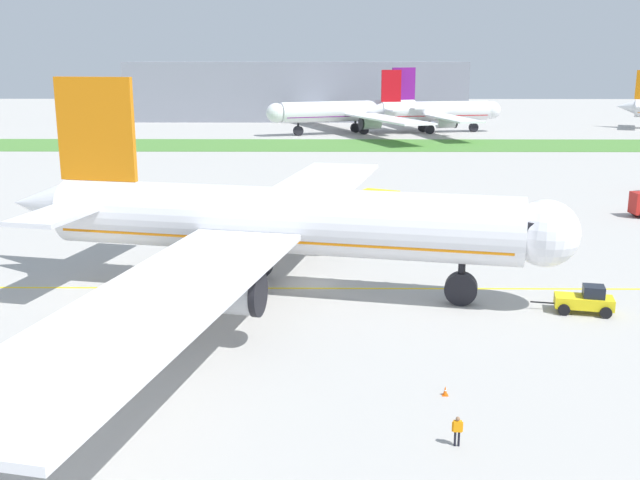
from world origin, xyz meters
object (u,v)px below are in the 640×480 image
(parked_airliner_far_centre, at_px, (352,112))
(service_truck_catering_van, at_px, (385,202))
(ground_crew_wingwalker_port, at_px, (457,428))
(pushback_tug, at_px, (586,300))
(airliner_foreground, at_px, (274,222))
(traffic_cone_near_nose, at_px, (445,391))
(parked_airliner_far_right, at_px, (433,112))

(parked_airliner_far_centre, bearing_deg, service_truck_catering_van, -89.51)
(ground_crew_wingwalker_port, bearing_deg, parked_airliner_far_centre, 90.06)
(pushback_tug, bearing_deg, parked_airliner_far_centre, 95.55)
(airliner_foreground, height_order, traffic_cone_near_nose, airliner_foreground)
(pushback_tug, height_order, parked_airliner_far_centre, parked_airliner_far_centre)
(ground_crew_wingwalker_port, height_order, parked_airliner_far_right, parked_airliner_far_right)
(traffic_cone_near_nose, xyz_separation_m, service_truck_catering_van, (0.38, 51.59, 1.36))
(pushback_tug, bearing_deg, ground_crew_wingwalker_port, -123.19)
(parked_airliner_far_centre, bearing_deg, ground_crew_wingwalker_port, -89.94)
(pushback_tug, distance_m, traffic_cone_near_nose, 19.64)
(airliner_foreground, distance_m, parked_airliner_far_right, 140.64)
(traffic_cone_near_nose, bearing_deg, airliner_foreground, 119.46)
(parked_airliner_far_right, bearing_deg, airliner_foreground, -103.27)
(pushback_tug, distance_m, ground_crew_wingwalker_port, 24.48)
(pushback_tug, relative_size, parked_airliner_far_right, 0.11)
(airliner_foreground, relative_size, traffic_cone_near_nose, 130.67)
(traffic_cone_near_nose, bearing_deg, parked_airliner_far_right, 82.39)
(parked_airliner_far_right, bearing_deg, service_truck_catering_van, -101.06)
(ground_crew_wingwalker_port, distance_m, traffic_cone_near_nose, 5.90)
(pushback_tug, relative_size, traffic_cone_near_nose, 10.73)
(airliner_foreground, relative_size, parked_airliner_far_centre, 1.09)
(airliner_foreground, bearing_deg, parked_airliner_far_right, 76.73)
(parked_airliner_far_right, bearing_deg, parked_airliner_far_centre, -173.13)
(traffic_cone_near_nose, relative_size, parked_airliner_far_centre, 0.01)
(airliner_foreground, distance_m, traffic_cone_near_nose, 23.69)
(pushback_tug, xyz_separation_m, service_truck_catering_van, (-12.70, 36.96, 0.63))
(airliner_foreground, bearing_deg, traffic_cone_near_nose, -60.54)
(airliner_foreground, distance_m, pushback_tug, 25.47)
(parked_airliner_far_centre, relative_size, parked_airliner_far_right, 1.22)
(traffic_cone_near_nose, relative_size, service_truck_catering_van, 0.09)
(airliner_foreground, xyz_separation_m, parked_airliner_far_centre, (10.82, 134.30, -0.32))
(pushback_tug, distance_m, service_truck_catering_van, 39.08)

